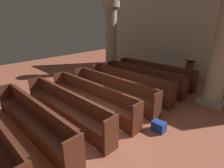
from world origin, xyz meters
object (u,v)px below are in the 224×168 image
object	(u,v)px
pew_row_3	(111,89)
hymn_book	(144,66)
pew_row_4	(91,96)
pew_row_1	(142,77)
pillar_aisle_side	(222,50)
pew_row_2	(128,82)
pew_row_6	(32,118)
pillar_far_side	(111,37)
pew_row_0	(154,73)
kneeler_box_blue	(159,126)
lectern	(189,72)
pew_row_5	(65,106)

from	to	relation	value
pew_row_3	hymn_book	world-z (taller)	hymn_book
pew_row_4	hymn_book	distance (m)	3.08
pew_row_3	pew_row_4	bearing A→B (deg)	-90.00
pew_row_1	pew_row_3	xyz separation A→B (m)	(0.00, -1.91, 0.00)
pillar_aisle_side	hymn_book	distance (m)	2.98
pew_row_2	pillar_aisle_side	distance (m)	3.38
pew_row_6	pillar_far_side	size ratio (longest dim) A/B	1.05
pew_row_0	kneeler_box_blue	size ratio (longest dim) A/B	11.15
pew_row_0	hymn_book	size ratio (longest dim) A/B	19.73
pew_row_6	lectern	world-z (taller)	lectern
pew_row_1	pew_row_5	world-z (taller)	same
pew_row_3	kneeler_box_blue	world-z (taller)	pew_row_3
pew_row_1	hymn_book	world-z (taller)	hymn_book
pew_row_3	pew_row_6	bearing A→B (deg)	-90.00
kneeler_box_blue	hymn_book	bearing A→B (deg)	132.25
pew_row_2	pew_row_4	size ratio (longest dim) A/B	1.00
pew_row_4	pillar_aisle_side	bearing A→B (deg)	50.32
pillar_aisle_side	kneeler_box_blue	world-z (taller)	pillar_aisle_side
pew_row_1	pillar_aisle_side	bearing A→B (deg)	8.86
pew_row_2	pew_row_5	distance (m)	2.86
pew_row_3	kneeler_box_blue	bearing A→B (deg)	-11.34
pew_row_4	pillar_aisle_side	size ratio (longest dim) A/B	1.05
pew_row_1	kneeler_box_blue	world-z (taller)	pew_row_1
pew_row_2	pillar_far_side	bearing A→B (deg)	146.95
pew_row_5	hymn_book	size ratio (longest dim) A/B	19.73
pew_row_4	pew_row_6	xyz separation A→B (m)	(0.00, -1.91, 0.00)
pew_row_0	pew_row_1	world-z (taller)	same
pew_row_2	pew_row_4	xyz separation A→B (m)	(0.00, -1.91, 0.00)
pew_row_0	hymn_book	distance (m)	0.88
pew_row_3	pillar_far_side	distance (m)	4.06
pew_row_0	pew_row_6	size ratio (longest dim) A/B	1.00
pew_row_6	hymn_book	bearing A→B (deg)	90.75
pew_row_0	pew_row_5	size ratio (longest dim) A/B	1.00
pillar_far_side	hymn_book	size ratio (longest dim) A/B	18.85
pew_row_0	pew_row_3	world-z (taller)	same
lectern	pew_row_0	bearing A→B (deg)	-131.04
pew_row_0	pew_row_3	distance (m)	2.86
pew_row_4	kneeler_box_blue	xyz separation A→B (m)	(2.25, 0.50, -0.34)
pew_row_4	pew_row_2	bearing A→B (deg)	90.00
pillar_aisle_side	pew_row_3	bearing A→B (deg)	-139.45
lectern	pew_row_5	bearing A→B (deg)	-100.38
pew_row_1	pew_row_2	distance (m)	0.95
pew_row_1	pew_row_4	distance (m)	2.86
hymn_book	kneeler_box_blue	bearing A→B (deg)	-47.75
pew_row_2	pillar_far_side	xyz separation A→B (m)	(-2.67, 1.74, 1.44)
pew_row_4	pew_row_5	distance (m)	0.95
pew_row_2	kneeler_box_blue	bearing A→B (deg)	-32.00
pew_row_5	hymn_book	bearing A→B (deg)	90.93
pew_row_6	hymn_book	distance (m)	4.97
pew_row_0	pillar_aisle_side	distance (m)	3.13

